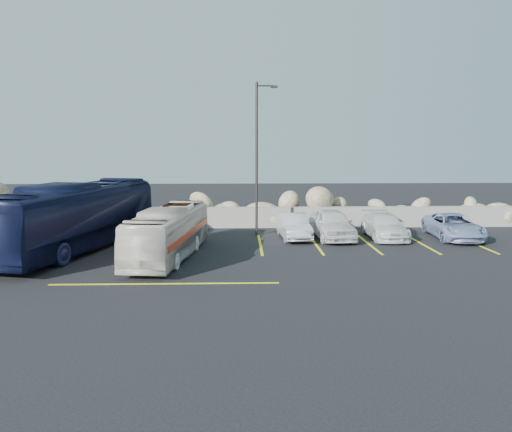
{
  "coord_description": "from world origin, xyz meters",
  "views": [
    {
      "loc": [
        1.69,
        -16.75,
        4.83
      ],
      "look_at": [
        2.3,
        4.0,
        1.83
      ],
      "focal_mm": 35.0,
      "sensor_mm": 36.0,
      "label": 1
    }
  ],
  "objects_px": {
    "car_a": "(332,224)",
    "car_d": "(454,226)",
    "lamppost": "(258,154)",
    "car_c": "(384,226)",
    "tour_coach": "(76,217)",
    "vintage_bus": "(169,233)",
    "car_b": "(294,226)"
  },
  "relations": [
    {
      "from": "car_a",
      "to": "car_d",
      "type": "distance_m",
      "value": 6.26
    },
    {
      "from": "lamppost",
      "to": "car_d",
      "type": "xyz_separation_m",
      "value": [
        10.06,
        -1.26,
        -3.66
      ]
    },
    {
      "from": "car_a",
      "to": "lamppost",
      "type": "bearing_deg",
      "value": 160.99
    },
    {
      "from": "car_a",
      "to": "car_c",
      "type": "xyz_separation_m",
      "value": [
        2.75,
        0.09,
        -0.14
      ]
    },
    {
      "from": "tour_coach",
      "to": "car_c",
      "type": "bearing_deg",
      "value": 23.29
    },
    {
      "from": "tour_coach",
      "to": "car_d",
      "type": "height_order",
      "value": "tour_coach"
    },
    {
      "from": "vintage_bus",
      "to": "car_d",
      "type": "relative_size",
      "value": 1.7
    },
    {
      "from": "car_c",
      "to": "vintage_bus",
      "type": "bearing_deg",
      "value": -157.62
    },
    {
      "from": "lamppost",
      "to": "car_c",
      "type": "distance_m",
      "value": 7.56
    },
    {
      "from": "vintage_bus",
      "to": "tour_coach",
      "type": "height_order",
      "value": "tour_coach"
    },
    {
      "from": "car_a",
      "to": "car_d",
      "type": "xyz_separation_m",
      "value": [
        6.26,
        -0.21,
        -0.12
      ]
    },
    {
      "from": "tour_coach",
      "to": "car_d",
      "type": "relative_size",
      "value": 2.43
    },
    {
      "from": "lamppost",
      "to": "car_c",
      "type": "height_order",
      "value": "lamppost"
    },
    {
      "from": "tour_coach",
      "to": "car_b",
      "type": "relative_size",
      "value": 2.91
    },
    {
      "from": "lamppost",
      "to": "car_a",
      "type": "bearing_deg",
      "value": -15.45
    },
    {
      "from": "vintage_bus",
      "to": "car_c",
      "type": "bearing_deg",
      "value": 29.29
    },
    {
      "from": "car_a",
      "to": "car_b",
      "type": "height_order",
      "value": "car_a"
    },
    {
      "from": "car_a",
      "to": "car_b",
      "type": "bearing_deg",
      "value": 173.48
    },
    {
      "from": "lamppost",
      "to": "vintage_bus",
      "type": "bearing_deg",
      "value": -127.22
    },
    {
      "from": "car_b",
      "to": "tour_coach",
      "type": "bearing_deg",
      "value": -170.33
    },
    {
      "from": "car_b",
      "to": "car_c",
      "type": "bearing_deg",
      "value": -4.28
    },
    {
      "from": "car_d",
      "to": "car_a",
      "type": "bearing_deg",
      "value": -178.95
    },
    {
      "from": "lamppost",
      "to": "car_b",
      "type": "xyz_separation_m",
      "value": [
        1.83,
        -0.95,
        -3.66
      ]
    },
    {
      "from": "tour_coach",
      "to": "car_d",
      "type": "distance_m",
      "value": 18.66
    },
    {
      "from": "vintage_bus",
      "to": "car_c",
      "type": "distance_m",
      "value": 11.34
    },
    {
      "from": "lamppost",
      "to": "car_a",
      "type": "height_order",
      "value": "lamppost"
    },
    {
      "from": "vintage_bus",
      "to": "car_b",
      "type": "height_order",
      "value": "vintage_bus"
    },
    {
      "from": "lamppost",
      "to": "vintage_bus",
      "type": "relative_size",
      "value": 1.03
    },
    {
      "from": "car_b",
      "to": "lamppost",
      "type": "bearing_deg",
      "value": 148.53
    },
    {
      "from": "car_a",
      "to": "car_c",
      "type": "bearing_deg",
      "value": -1.72
    },
    {
      "from": "tour_coach",
      "to": "car_b",
      "type": "distance_m",
      "value": 10.63
    },
    {
      "from": "car_d",
      "to": "car_b",
      "type": "bearing_deg",
      "value": -179.2
    }
  ]
}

